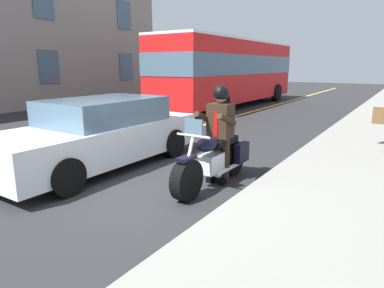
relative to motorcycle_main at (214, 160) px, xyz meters
name	(u,v)px	position (x,y,z in m)	size (l,w,h in m)	color
ground_plane	(122,186)	(0.96, -1.30, -0.45)	(80.00, 80.00, 0.00)	#28282B
lane_center_stripe	(52,168)	(0.96, -3.30, -0.45)	(60.00, 0.16, 0.01)	#E5DB4C
motorcycle_main	(214,160)	(0.00, 0.00, 0.00)	(2.21, 0.60, 1.26)	black
rider_main	(220,126)	(-0.19, 0.00, 0.58)	(0.62, 0.55, 1.74)	black
bus_near	(231,69)	(-10.89, -5.15, 1.42)	(11.05, 2.70, 3.30)	red
car_silver	(100,133)	(0.25, -2.58, 0.24)	(4.60, 1.92, 1.40)	white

